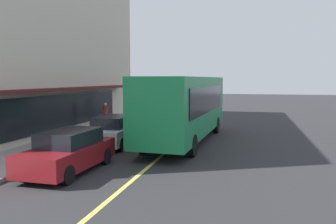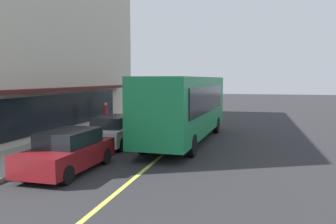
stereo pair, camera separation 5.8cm
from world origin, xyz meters
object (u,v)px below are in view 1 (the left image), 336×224
Objects in this scene: bus at (186,105)px; car_white at (114,131)px; pedestrian_by_curb at (106,112)px; traffic_light at (146,90)px; pedestrian_mid_block at (142,106)px; car_maroon at (69,152)px.

bus is 4.07m from car_white.
pedestrian_by_curb is at bearing 60.58° from bus.
bus reaches higher than traffic_light.
bus is at bearing -147.34° from pedestrian_mid_block.
bus reaches higher than car_maroon.
traffic_light is 1.75× the size of pedestrian_mid_block.
car_maroon is at bearing -163.10° from pedestrian_by_curb.
car_white is at bearing 118.99° from bus.
car_white is (5.20, 0.36, 0.00)m from car_maroon.
traffic_light reaches higher than pedestrian_mid_block.
bus reaches higher than pedestrian_mid_block.
car_maroon is at bearing -172.24° from pedestrian_mid_block.
pedestrian_mid_block is (-1.15, -0.01, -1.27)m from traffic_light.
traffic_light is 1.72m from pedestrian_mid_block.
pedestrian_mid_block is (7.91, 5.07, -0.73)m from bus.
car_white is at bearing -171.24° from traffic_light.
pedestrian_mid_block reaches higher than car_maroon.
car_maroon is at bearing -172.76° from traffic_light.
pedestrian_by_curb is (-5.53, 1.17, -1.40)m from traffic_light.
traffic_light is 5.83m from pedestrian_by_curb.
car_maroon is 15.13m from pedestrian_mid_block.
bus reaches higher than car_white.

